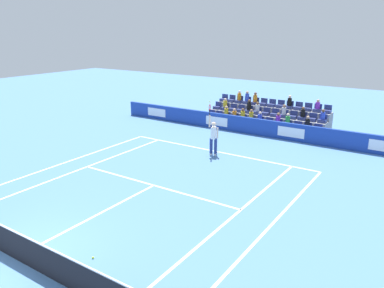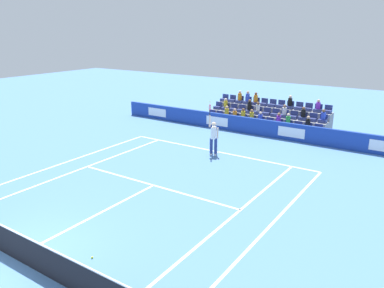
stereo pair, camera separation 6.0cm
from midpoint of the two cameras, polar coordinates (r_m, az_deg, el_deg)
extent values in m
plane|color=#4C7AB2|center=(12.60, -25.13, -15.25)|extent=(80.00, 80.00, 0.00)
cube|color=white|center=(20.52, 4.03, -1.18)|extent=(10.97, 0.10, 0.01)
cube|color=white|center=(16.27, -5.71, -6.19)|extent=(8.23, 0.10, 0.01)
cube|color=white|center=(14.20, -14.03, -10.28)|extent=(0.10, 6.40, 0.01)
cube|color=white|center=(18.72, -16.43, -3.67)|extent=(0.10, 11.89, 0.01)
cube|color=white|center=(13.87, 6.57, -10.53)|extent=(0.10, 11.89, 0.01)
cube|color=white|center=(19.75, -19.01, -2.83)|extent=(0.10, 11.89, 0.01)
cube|color=white|center=(13.39, 11.89, -11.88)|extent=(0.10, 11.89, 0.01)
cube|color=white|center=(20.43, 3.89, -1.25)|extent=(0.10, 0.20, 0.01)
cube|color=#193899|center=(24.09, 9.19, 2.67)|extent=(20.25, 0.20, 1.03)
cube|color=white|center=(23.09, 14.77, 1.69)|extent=(1.62, 0.01, 0.58)
cube|color=white|center=(25.11, 3.84, 3.44)|extent=(1.62, 0.01, 0.58)
cube|color=white|center=(27.91, -5.22, 4.78)|extent=(1.62, 0.01, 0.58)
cube|color=black|center=(12.38, -25.41, -13.43)|extent=(11.77, 0.02, 0.92)
cube|color=white|center=(12.15, -25.69, -11.47)|extent=(11.77, 0.04, 0.04)
cylinder|color=navy|center=(19.87, 3.67, -0.43)|extent=(0.16, 0.16, 0.90)
cylinder|color=navy|center=(19.92, 2.99, -0.37)|extent=(0.16, 0.16, 0.90)
cube|color=white|center=(20.00, 3.65, -1.55)|extent=(0.20, 0.28, 0.08)
cube|color=white|center=(20.05, 2.98, -1.49)|extent=(0.20, 0.28, 0.08)
cube|color=white|center=(19.69, 3.37, 1.68)|extent=(0.32, 0.41, 0.60)
sphere|color=beige|center=(19.57, 3.39, 2.98)|extent=(0.24, 0.24, 0.24)
cylinder|color=beige|center=(19.58, 2.77, 3.45)|extent=(0.09, 0.09, 0.62)
cylinder|color=beige|center=(19.59, 3.97, 1.66)|extent=(0.09, 0.09, 0.56)
cylinder|color=black|center=(19.48, 2.79, 4.74)|extent=(0.04, 0.04, 0.28)
torus|color=red|center=(19.42, 2.80, 5.55)|extent=(0.13, 0.30, 0.31)
sphere|color=#D1E533|center=(19.37, 2.81, 6.36)|extent=(0.07, 0.07, 0.07)
cube|color=gray|center=(25.12, 10.19, 2.48)|extent=(8.06, 0.95, 0.42)
cube|color=navy|center=(23.86, 18.41, 1.87)|extent=(0.48, 0.44, 0.20)
cube|color=navy|center=(23.99, 18.60, 2.55)|extent=(0.48, 0.04, 0.30)
cube|color=navy|center=(24.02, 17.00, 2.10)|extent=(0.48, 0.44, 0.20)
cube|color=navy|center=(24.15, 17.19, 2.77)|extent=(0.48, 0.04, 0.30)
cube|color=navy|center=(24.20, 15.60, 2.33)|extent=(0.48, 0.44, 0.20)
cube|color=navy|center=(24.33, 15.80, 2.99)|extent=(0.48, 0.04, 0.30)
cube|color=navy|center=(24.39, 14.22, 2.54)|extent=(0.48, 0.44, 0.20)
cube|color=navy|center=(24.51, 14.43, 3.20)|extent=(0.48, 0.04, 0.30)
cube|color=navy|center=(24.59, 12.87, 2.76)|extent=(0.48, 0.44, 0.20)
cube|color=navy|center=(24.72, 13.08, 3.41)|extent=(0.48, 0.04, 0.30)
cube|color=navy|center=(24.81, 11.54, 2.97)|extent=(0.48, 0.44, 0.20)
cube|color=navy|center=(24.93, 11.75, 3.61)|extent=(0.48, 0.04, 0.30)
cube|color=navy|center=(25.04, 10.23, 3.17)|extent=(0.48, 0.44, 0.20)
cube|color=navy|center=(25.16, 10.44, 3.81)|extent=(0.48, 0.04, 0.30)
cube|color=navy|center=(25.29, 8.94, 3.37)|extent=(0.48, 0.44, 0.20)
cube|color=navy|center=(25.41, 9.16, 4.00)|extent=(0.48, 0.04, 0.30)
cube|color=navy|center=(25.54, 7.68, 3.56)|extent=(0.48, 0.44, 0.20)
cube|color=navy|center=(25.66, 7.90, 4.19)|extent=(0.48, 0.04, 0.30)
cube|color=navy|center=(25.81, 6.45, 3.75)|extent=(0.48, 0.44, 0.20)
cube|color=navy|center=(25.93, 6.67, 4.37)|extent=(0.48, 0.04, 0.30)
cube|color=navy|center=(26.09, 5.24, 3.93)|extent=(0.48, 0.44, 0.20)
cube|color=navy|center=(26.21, 5.47, 4.54)|extent=(0.48, 0.04, 0.30)
cube|color=navy|center=(26.39, 4.06, 4.10)|extent=(0.48, 0.44, 0.20)
cube|color=navy|center=(26.50, 4.28, 4.71)|extent=(0.48, 0.04, 0.30)
cube|color=navy|center=(26.69, 2.90, 4.27)|extent=(0.48, 0.44, 0.20)
cube|color=navy|center=(26.80, 3.13, 4.87)|extent=(0.48, 0.04, 0.30)
cube|color=gray|center=(25.92, 11.07, 3.36)|extent=(8.06, 0.95, 0.84)
cube|color=navy|center=(24.66, 19.11, 3.28)|extent=(0.48, 0.44, 0.20)
cube|color=navy|center=(24.80, 19.29, 3.93)|extent=(0.48, 0.04, 0.30)
cube|color=navy|center=(24.82, 17.74, 3.50)|extent=(0.48, 0.44, 0.20)
cube|color=navy|center=(24.95, 17.92, 4.14)|extent=(0.48, 0.04, 0.30)
cube|color=navy|center=(24.99, 16.38, 3.70)|extent=(0.48, 0.44, 0.20)
cube|color=navy|center=(25.12, 16.56, 4.34)|extent=(0.48, 0.04, 0.30)
cube|color=navy|center=(25.17, 15.04, 3.91)|extent=(0.48, 0.44, 0.20)
cube|color=navy|center=(25.30, 15.23, 4.54)|extent=(0.48, 0.04, 0.30)
cube|color=navy|center=(25.37, 13.71, 4.10)|extent=(0.48, 0.44, 0.20)
cube|color=navy|center=(25.50, 13.91, 4.73)|extent=(0.48, 0.04, 0.30)
cube|color=navy|center=(25.58, 12.41, 4.30)|extent=(0.48, 0.44, 0.20)
cube|color=navy|center=(25.71, 12.61, 4.92)|extent=(0.48, 0.04, 0.30)
cube|color=navy|center=(25.80, 11.13, 4.48)|extent=(0.48, 0.44, 0.20)
cube|color=navy|center=(25.93, 11.34, 5.10)|extent=(0.48, 0.04, 0.30)
cube|color=navy|center=(26.04, 9.88, 4.66)|extent=(0.48, 0.44, 0.20)
cube|color=navy|center=(26.17, 10.09, 5.27)|extent=(0.48, 0.04, 0.30)
cube|color=navy|center=(26.29, 8.64, 4.84)|extent=(0.48, 0.44, 0.20)
cube|color=navy|center=(26.42, 8.85, 5.44)|extent=(0.48, 0.04, 0.30)
cube|color=navy|center=(26.55, 7.43, 5.01)|extent=(0.48, 0.44, 0.20)
cube|color=navy|center=(26.68, 7.64, 5.61)|extent=(0.48, 0.04, 0.30)
cube|color=navy|center=(26.82, 6.24, 5.17)|extent=(0.48, 0.44, 0.20)
cube|color=navy|center=(26.95, 6.46, 5.77)|extent=(0.48, 0.04, 0.30)
cube|color=navy|center=(27.11, 5.08, 5.33)|extent=(0.48, 0.44, 0.20)
cube|color=navy|center=(27.23, 5.30, 5.92)|extent=(0.48, 0.04, 0.30)
cube|color=navy|center=(27.41, 3.94, 5.49)|extent=(0.48, 0.44, 0.20)
cube|color=navy|center=(27.53, 4.16, 6.06)|extent=(0.48, 0.04, 0.30)
cube|color=gray|center=(26.73, 11.90, 4.19)|extent=(8.06, 0.95, 1.26)
cube|color=navy|center=(25.47, 19.77, 4.61)|extent=(0.48, 0.44, 0.20)
cube|color=navy|center=(25.62, 19.94, 5.23)|extent=(0.48, 0.04, 0.30)
cube|color=navy|center=(25.62, 18.43, 4.80)|extent=(0.48, 0.44, 0.20)
cube|color=navy|center=(25.77, 18.61, 5.42)|extent=(0.48, 0.04, 0.30)
cube|color=navy|center=(25.79, 17.11, 5.00)|extent=(0.48, 0.44, 0.20)
cube|color=navy|center=(25.93, 17.29, 5.61)|extent=(0.48, 0.04, 0.30)
cube|color=navy|center=(25.97, 15.80, 5.19)|extent=(0.48, 0.44, 0.20)
cube|color=navy|center=(26.11, 15.98, 5.79)|extent=(0.48, 0.04, 0.30)
cube|color=navy|center=(26.16, 14.51, 5.37)|extent=(0.48, 0.44, 0.20)
cube|color=navy|center=(26.30, 14.70, 5.97)|extent=(0.48, 0.04, 0.30)
cube|color=navy|center=(26.36, 13.24, 5.55)|extent=(0.48, 0.44, 0.20)
cube|color=navy|center=(26.50, 13.43, 6.14)|extent=(0.48, 0.04, 0.30)
cube|color=navy|center=(26.58, 11.99, 5.72)|extent=(0.48, 0.44, 0.20)
cube|color=navy|center=(26.72, 12.19, 6.31)|extent=(0.48, 0.04, 0.30)
cube|color=navy|center=(26.81, 10.76, 5.89)|extent=(0.48, 0.44, 0.20)
cube|color=navy|center=(26.95, 10.96, 6.47)|extent=(0.48, 0.04, 0.30)
cube|color=navy|center=(27.05, 9.55, 6.05)|extent=(0.48, 0.44, 0.20)
cube|color=navy|center=(27.19, 9.75, 6.63)|extent=(0.48, 0.04, 0.30)
cube|color=navy|center=(27.31, 8.36, 6.20)|extent=(0.48, 0.44, 0.20)
cube|color=navy|center=(27.44, 8.57, 6.78)|extent=(0.48, 0.04, 0.30)
cube|color=navy|center=(27.57, 7.20, 6.35)|extent=(0.48, 0.44, 0.20)
cube|color=navy|center=(27.71, 7.40, 6.92)|extent=(0.48, 0.04, 0.30)
cube|color=navy|center=(27.85, 6.05, 6.50)|extent=(0.48, 0.44, 0.20)
cube|color=navy|center=(27.98, 6.26, 7.06)|extent=(0.48, 0.04, 0.30)
cube|color=navy|center=(28.14, 4.93, 6.64)|extent=(0.48, 0.44, 0.20)
cube|color=navy|center=(28.27, 5.14, 7.20)|extent=(0.48, 0.04, 0.30)
cylinder|color=orange|center=(25.79, 6.52, 4.44)|extent=(0.28, 0.28, 0.42)
sphere|color=#D3A884|center=(25.72, 6.55, 5.12)|extent=(0.20, 0.20, 0.20)
cylinder|color=orange|center=(27.56, 7.27, 7.08)|extent=(0.28, 0.28, 0.49)
sphere|color=beige|center=(27.50, 7.30, 7.79)|extent=(0.20, 0.20, 0.20)
cylinder|color=orange|center=(27.04, 9.63, 6.77)|extent=(0.28, 0.28, 0.48)
sphere|color=brown|center=(26.98, 9.67, 7.48)|extent=(0.20, 0.20, 0.20)
cylinder|color=yellow|center=(25.51, 7.76, 4.36)|extent=(0.28, 0.28, 0.51)
sphere|color=brown|center=(25.43, 7.80, 5.14)|extent=(0.20, 0.20, 0.20)
cylinder|color=yellow|center=(27.09, 5.15, 6.01)|extent=(0.28, 0.28, 0.44)
sphere|color=beige|center=(27.03, 5.17, 6.67)|extent=(0.20, 0.20, 0.20)
cylinder|color=purple|center=(24.56, 12.96, 3.58)|extent=(0.28, 0.28, 0.51)
sphere|color=#9E7251|center=(24.48, 13.02, 4.38)|extent=(0.20, 0.20, 0.20)
cylinder|color=black|center=(24.96, 16.47, 4.45)|extent=(0.28, 0.28, 0.45)
sphere|color=brown|center=(24.90, 16.54, 5.18)|extent=(0.20, 0.20, 0.20)
cylinder|color=black|center=(26.26, 8.73, 5.65)|extent=(0.28, 0.28, 0.54)
sphere|color=brown|center=(26.19, 8.76, 6.45)|extent=(0.20, 0.20, 0.20)
cylinder|color=white|center=(25.34, 13.81, 4.85)|extent=(0.28, 0.28, 0.46)
sphere|color=#9E7251|center=(25.28, 13.86, 5.58)|extent=(0.20, 0.20, 0.20)
cylinder|color=black|center=(26.14, 14.61, 6.14)|extent=(0.28, 0.28, 0.50)
sphere|color=beige|center=(26.08, 14.66, 6.89)|extent=(0.20, 0.20, 0.20)
cylinder|color=purple|center=(25.61, 18.53, 5.50)|extent=(0.28, 0.28, 0.42)
sphere|color=#D3A884|center=(25.56, 18.59, 6.18)|extent=(0.20, 0.20, 0.20)
cylinder|color=yellow|center=(26.06, 5.31, 4.74)|extent=(0.28, 0.28, 0.54)
sphere|color=#D3A884|center=(25.98, 5.34, 5.54)|extent=(0.20, 0.20, 0.20)
cylinder|color=blue|center=(25.01, 10.31, 3.89)|extent=(0.28, 0.28, 0.43)
sphere|color=beige|center=(24.95, 10.35, 4.60)|extent=(0.20, 0.20, 0.20)
cylinder|color=black|center=(23.98, 17.11, 2.97)|extent=(0.28, 0.28, 0.53)
sphere|color=#D3A884|center=(23.90, 17.18, 3.83)|extent=(0.20, 0.20, 0.20)
cylinder|color=blue|center=(24.64, 19.21, 4.02)|extent=(0.28, 0.28, 0.44)
sphere|color=brown|center=(24.58, 19.28, 4.75)|extent=(0.20, 0.20, 0.20)
cylinder|color=green|center=(24.35, 14.33, 3.41)|extent=(0.28, 0.28, 0.54)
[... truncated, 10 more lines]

